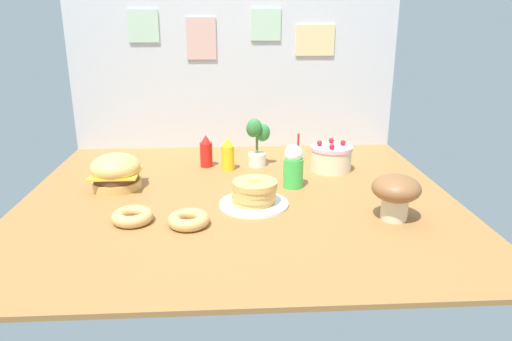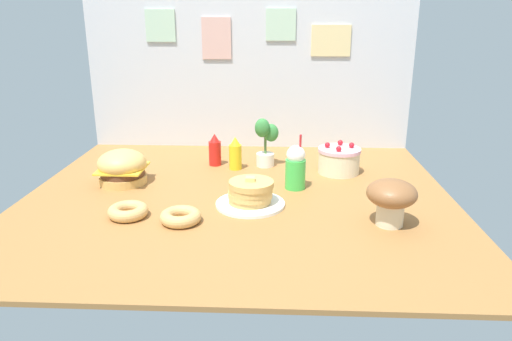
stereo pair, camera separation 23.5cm
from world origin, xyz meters
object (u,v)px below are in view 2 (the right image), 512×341
(burger, at_px, (122,167))
(donut_chocolate, at_px, (181,216))
(cream_soda_cup, at_px, (296,167))
(donut_pink_glaze, at_px, (128,211))
(layer_cake, at_px, (339,160))
(mushroom_stool, at_px, (391,198))
(potted_plant, at_px, (265,140))
(ketchup_bottle, at_px, (215,151))
(mustard_bottle, at_px, (235,154))
(pancake_stack, at_px, (250,195))

(burger, distance_m, donut_chocolate, 0.64)
(cream_soda_cup, height_order, donut_chocolate, cream_soda_cup)
(donut_pink_glaze, distance_m, donut_chocolate, 0.25)
(donut_pink_glaze, xyz_separation_m, donut_chocolate, (0.24, -0.05, 0.00))
(burger, bearing_deg, layer_cake, 11.15)
(donut_pink_glaze, bearing_deg, burger, 110.02)
(layer_cake, height_order, mushroom_stool, mushroom_stool)
(cream_soda_cup, bearing_deg, potted_plant, 113.78)
(burger, xyz_separation_m, donut_pink_glaze, (0.16, -0.44, -0.06))
(ketchup_bottle, xyz_separation_m, potted_plant, (0.30, -0.00, 0.07))
(donut_chocolate, bearing_deg, mustard_bottle, 77.43)
(burger, distance_m, mustard_bottle, 0.64)
(cream_soda_cup, relative_size, donut_pink_glaze, 1.61)
(ketchup_bottle, bearing_deg, mushroom_stool, -43.74)
(mustard_bottle, bearing_deg, mushroom_stool, -45.80)
(layer_cake, distance_m, donut_pink_glaze, 1.21)
(mustard_bottle, xyz_separation_m, donut_pink_glaze, (-0.41, -0.71, -0.06))
(ketchup_bottle, xyz_separation_m, cream_soda_cup, (0.46, -0.38, 0.02))
(ketchup_bottle, bearing_deg, cream_soda_cup, -39.26)
(cream_soda_cup, xyz_separation_m, mushroom_stool, (0.39, -0.43, 0.01))
(cream_soda_cup, xyz_separation_m, donut_pink_glaze, (-0.75, -0.40, -0.08))
(layer_cake, height_order, potted_plant, potted_plant)
(burger, xyz_separation_m, pancake_stack, (0.69, -0.28, -0.03))
(potted_plant, bearing_deg, pancake_stack, -94.70)
(pancake_stack, relative_size, potted_plant, 1.11)
(donut_pink_glaze, xyz_separation_m, mushroom_stool, (1.14, -0.03, 0.10))
(donut_pink_glaze, height_order, potted_plant, potted_plant)
(ketchup_bottle, distance_m, potted_plant, 0.31)
(donut_chocolate, relative_size, mushroom_stool, 0.85)
(ketchup_bottle, bearing_deg, donut_pink_glaze, -110.09)
(pancake_stack, distance_m, donut_pink_glaze, 0.56)
(mushroom_stool, bearing_deg, layer_cake, 100.78)
(burger, distance_m, pancake_stack, 0.75)
(cream_soda_cup, relative_size, donut_chocolate, 1.61)
(layer_cake, bearing_deg, cream_soda_cup, -133.68)
(pancake_stack, bearing_deg, donut_chocolate, -144.05)
(mustard_bottle, height_order, mushroom_stool, mushroom_stool)
(burger, distance_m, cream_soda_cup, 0.91)
(layer_cake, height_order, donut_pink_glaze, layer_cake)
(mustard_bottle, distance_m, mushroom_stool, 1.04)
(burger, height_order, mustard_bottle, mustard_bottle)
(cream_soda_cup, height_order, mushroom_stool, cream_soda_cup)
(ketchup_bottle, distance_m, donut_chocolate, 0.84)
(mustard_bottle, xyz_separation_m, potted_plant, (0.17, 0.07, 0.07))
(layer_cake, distance_m, donut_chocolate, 1.05)
(potted_plant, bearing_deg, mushroom_stool, -55.72)
(layer_cake, bearing_deg, ketchup_bottle, 171.02)
(burger, bearing_deg, mustard_bottle, 25.35)
(pancake_stack, bearing_deg, potted_plant, 85.30)
(pancake_stack, height_order, layer_cake, layer_cake)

